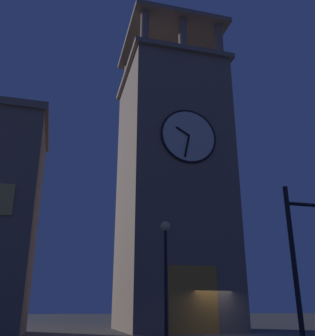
{
  "coord_description": "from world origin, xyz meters",
  "views": [
    {
      "loc": [
        9.83,
        22.93,
        1.44
      ],
      "look_at": [
        2.5,
        -4.81,
        11.96
      ],
      "focal_mm": 41.14,
      "sensor_mm": 36.0,
      "label": 1
    }
  ],
  "objects": [
    {
      "name": "street_lamp",
      "position": [
        5.14,
        6.56,
        3.58
      ],
      "size": [
        0.44,
        0.44,
        5.13
      ],
      "color": "black",
      "rests_on": "ground_plane"
    },
    {
      "name": "ground_plane",
      "position": [
        0.0,
        0.0,
        0.0
      ],
      "size": [
        200.0,
        200.0,
        0.0
      ],
      "primitive_type": "plane",
      "color": "#56544F"
    },
    {
      "name": "clocktower",
      "position": [
        1.34,
        -4.79,
        10.71
      ],
      "size": [
        8.09,
        9.06,
        27.25
      ],
      "color": "gray",
      "rests_on": "ground_plane"
    }
  ]
}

